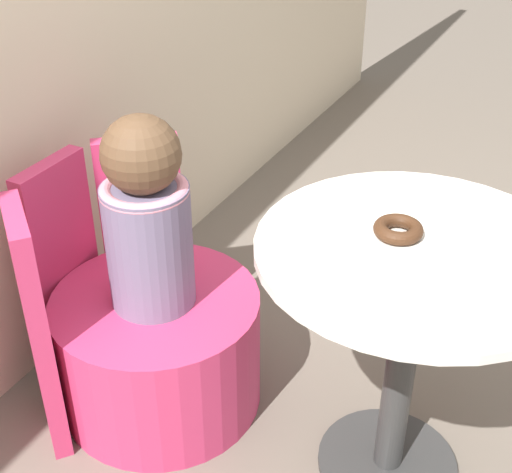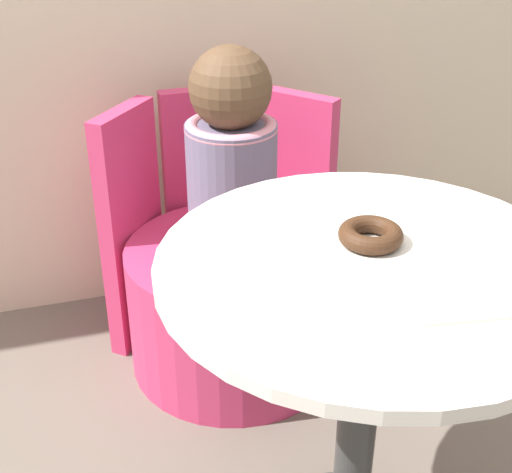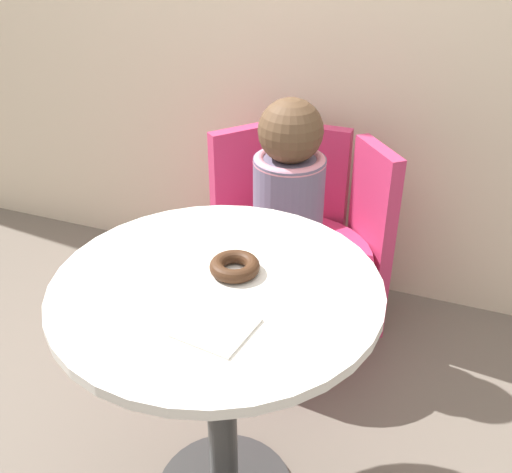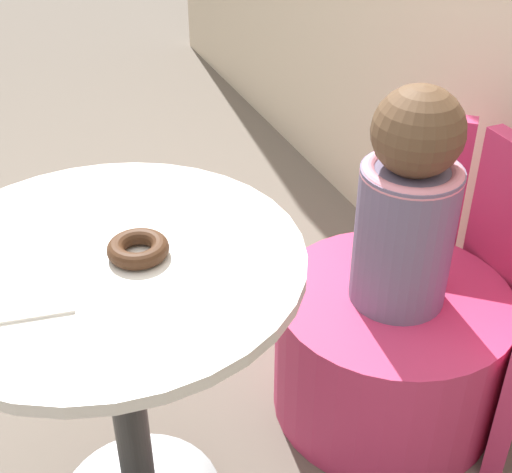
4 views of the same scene
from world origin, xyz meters
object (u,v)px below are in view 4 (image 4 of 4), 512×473
Objects in this scene: donut at (138,249)px; round_table at (117,327)px; tub_chair at (388,351)px; child_figure at (408,204)px.

round_table is at bearing -111.56° from donut.
child_figure reaches higher than tub_chair.
round_table is 0.70m from child_figure.
child_figure reaches higher than donut.
child_figure reaches higher than round_table.
donut is at bearing 68.44° from round_table.
round_table is 0.79m from tub_chair.
child_figure is at bearing 97.18° from donut.
tub_chair is 0.85m from donut.
tub_chair is (-0.06, 0.70, -0.36)m from round_table.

